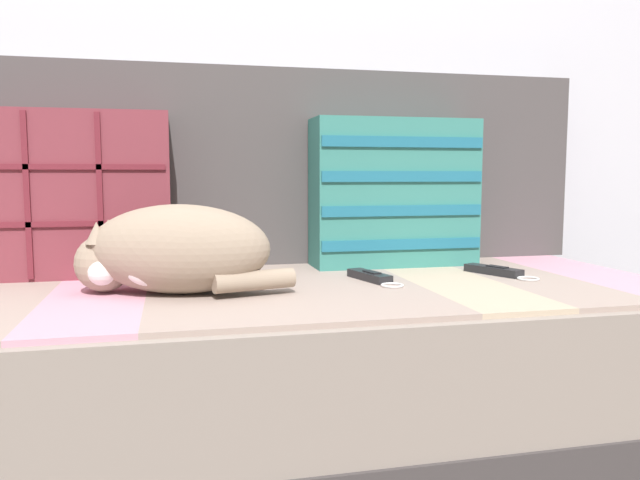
# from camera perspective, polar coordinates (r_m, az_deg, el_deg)

# --- Properties ---
(couch) EXTENTS (1.99, 0.83, 0.41)m
(couch) POSITION_cam_1_polar(r_m,az_deg,el_deg) (1.40, -7.40, -12.39)
(couch) COLOR #3D3838
(couch) RESTS_ON ground_plane
(sofa_backrest) EXTENTS (1.95, 0.14, 0.51)m
(sofa_backrest) POSITION_cam_1_polar(r_m,az_deg,el_deg) (1.67, -8.85, 6.59)
(sofa_backrest) COLOR #474242
(sofa_backrest) RESTS_ON couch
(throw_pillow_quilted) EXTENTS (0.45, 0.14, 0.38)m
(throw_pillow_quilted) POSITION_cam_1_polar(r_m,az_deg,el_deg) (1.54, -21.99, 3.88)
(throw_pillow_quilted) COLOR brown
(throw_pillow_quilted) RESTS_ON couch
(throw_pillow_striped) EXTENTS (0.43, 0.14, 0.38)m
(throw_pillow_striped) POSITION_cam_1_polar(r_m,az_deg,el_deg) (1.62, 6.80, 4.31)
(throw_pillow_striped) COLOR #337A70
(throw_pillow_striped) RESTS_ON couch
(sleeping_cat) EXTENTS (0.43, 0.27, 0.18)m
(sleeping_cat) POSITION_cam_1_polar(r_m,az_deg,el_deg) (1.26, -13.52, -1.04)
(sleeping_cat) COLOR gray
(sleeping_cat) RESTS_ON couch
(game_remote_near) EXTENTS (0.09, 0.19, 0.02)m
(game_remote_near) POSITION_cam_1_polar(r_m,az_deg,el_deg) (1.39, 4.71, -3.37)
(game_remote_near) COLOR black
(game_remote_near) RESTS_ON couch
(game_remote_far) EXTENTS (0.12, 0.19, 0.02)m
(game_remote_far) POSITION_cam_1_polar(r_m,az_deg,el_deg) (1.52, 15.78, -2.75)
(game_remote_far) COLOR black
(game_remote_far) RESTS_ON couch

